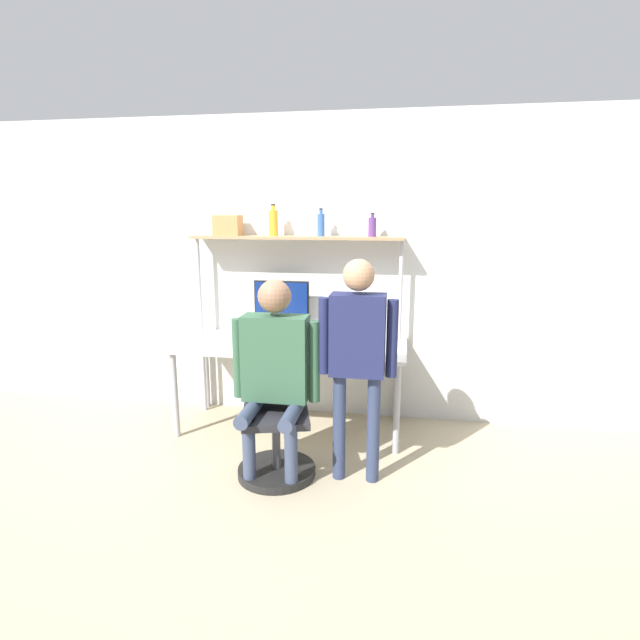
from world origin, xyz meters
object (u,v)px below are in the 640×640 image
Objects in this scene: monitor at (282,307)px; office_chair at (276,435)px; bottle_purple at (372,227)px; bottle_blue at (321,224)px; laptop at (291,341)px; person_standing at (358,345)px; person_seated at (275,363)px; bottle_amber at (273,222)px; cell_phone at (319,349)px; storage_box at (228,225)px.

office_chair is (0.20, -1.03, -0.75)m from monitor.
bottle_purple is 0.44m from bottle_blue.
laptop is 1.03m from bottle_blue.
person_seated is at bearing -175.38° from person_standing.
bottle_purple is (0.59, 1.03, 1.46)m from office_chair.
bottle_purple is (0.79, 0.00, 0.71)m from monitor.
person_seated is (0.01, -0.04, 0.56)m from office_chair.
office_chair is at bearing -98.52° from bottle_blue.
bottle_blue reaches higher than office_chair.
office_chair is 0.60× the size of person_standing.
office_chair is 3.43× the size of bottle_amber.
bottle_amber reaches higher than office_chair.
monitor is 3.35× the size of cell_phone.
monitor is at bearing 101.37° from person_seated.
bottle_purple is 0.86× the size of storage_box.
monitor is 0.54× the size of office_chair.
monitor is 2.18× the size of storage_box.
storage_box is at bearing 180.00° from bottle_amber.
storage_box is (-0.47, 0.00, 0.72)m from monitor.
bottle_purple reaches higher than office_chair.
bottle_amber is (-0.27, 1.07, 0.93)m from person_seated.
bottle_amber is at bearing 104.40° from office_chair.
bottle_amber reaches higher than person_standing.
person_standing reaches higher than person_seated.
person_standing is at bearing -39.17° from storage_box.
bottle_purple is 0.84× the size of bottle_blue.
person_seated is at bearing -57.20° from storage_box.
bottle_blue is at bearing 180.00° from bottle_purple.
laptop is at bearing 133.89° from person_standing.
bottle_blue is 0.87× the size of bottle_amber.
laptop is at bearing 178.28° from cell_phone.
laptop reaches higher than cell_phone.
monitor is 1.29m from person_standing.
bottle_blue is at bearing 81.48° from office_chair.
bottle_purple reaches higher than storage_box.
cell_phone is at bearing -82.69° from bottle_blue.
person_seated reaches higher than laptop.
bottle_blue reaches higher than storage_box.
bottle_purple is at bearing -0.00° from bottle_blue.
bottle_amber is 0.42m from storage_box.
bottle_amber is at bearing -180.00° from bottle_blue.
person_seated is (-0.20, -0.66, 0.07)m from cell_phone.
person_seated is 6.03× the size of bottle_blue.
monitor is 0.63m from cell_phone.
cell_phone is at bearing -133.54° from bottle_purple.
monitor is 1.67× the size of laptop.
person_standing is (0.57, 0.05, 0.14)m from person_seated.
bottle_blue is at bearing 112.49° from person_standing.
storage_box is (-1.26, 1.02, 0.76)m from person_standing.
cell_phone is 1.18m from bottle_amber.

